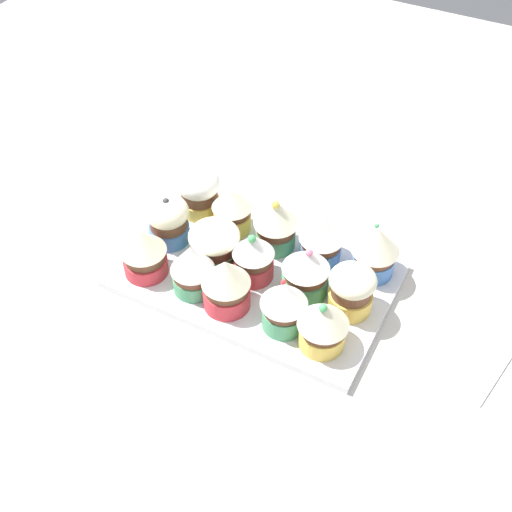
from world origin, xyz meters
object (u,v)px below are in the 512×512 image
cupcake_14 (144,251)px  cupcake_3 (232,209)px  cupcake_2 (275,223)px  cupcake_8 (214,243)px  cupcake_5 (353,287)px  cupcake_7 (252,255)px  cupcake_9 (167,221)px  baking_tray (256,275)px  cupcake_1 (322,238)px  napkin (461,338)px  cupcake_12 (226,283)px  cupcake_4 (199,191)px  cupcake_10 (323,324)px  cupcake_0 (375,250)px  cupcake_6 (305,272)px  cupcake_11 (284,304)px  cupcake_13 (193,268)px

cupcake_14 → cupcake_3: bearing=-115.6°
cupcake_2 → cupcake_14: bearing=44.0°
cupcake_8 → cupcake_14: size_ratio=0.94×
cupcake_5 → cupcake_7: bearing=4.6°
cupcake_7 → cupcake_9: (13.34, -0.43, -0.08)cm
baking_tray → cupcake_1: bearing=-135.1°
cupcake_1 → napkin: 21.61cm
cupcake_5 → cupcake_7: 13.63cm
cupcake_1 → cupcake_12: cupcake_12 is taller
cupcake_4 → cupcake_12: size_ratio=0.94×
cupcake_10 → cupcake_0: bearing=-94.8°
cupcake_6 → cupcake_14: cupcake_6 is taller
cupcake_1 → cupcake_8: cupcake_1 is taller
cupcake_3 → cupcake_12: (-6.27, 12.68, 0.37)cm
cupcake_3 → napkin: cupcake_3 is taller
cupcake_0 → cupcake_6: 9.89cm
cupcake_2 → napkin: cupcake_2 is taller
cupcake_5 → baking_tray: bearing=1.6°
cupcake_5 → cupcake_9: cupcake_9 is taller
cupcake_10 → cupcake_11: bearing=-4.9°
cupcake_2 → cupcake_11: size_ratio=1.06×
cupcake_2 → cupcake_11: (-7.26, 12.09, -0.20)cm
cupcake_9 → cupcake_14: size_ratio=1.02×
cupcake_10 → cupcake_11: (5.31, -0.45, 0.16)cm
cupcake_4 → cupcake_11: bearing=146.3°
cupcake_0 → cupcake_7: cupcake_0 is taller
cupcake_1 → cupcake_10: 14.53cm
cupcake_11 → cupcake_14: bearing=1.0°
cupcake_8 → cupcake_11: (-13.03, 5.68, 0.70)cm
cupcake_0 → cupcake_11: size_ratio=1.03×
cupcake_5 → napkin: (-13.91, -2.24, -4.41)cm
cupcake_6 → cupcake_1: bearing=-84.3°
baking_tray → cupcake_0: size_ratio=4.47×
cupcake_12 → cupcake_6: bearing=-140.0°
cupcake_2 → cupcake_13: (5.63, 12.06, -0.27)cm
cupcake_1 → cupcake_10: (-6.00, 13.23, 0.08)cm
cupcake_6 → cupcake_7: 7.40cm
cupcake_11 → cupcake_5: bearing=-132.6°
cupcake_0 → cupcake_4: (26.59, 0.14, -0.35)cm
cupcake_1 → cupcake_14: 23.44cm
napkin → cupcake_4: bearing=-6.3°
cupcake_3 → cupcake_4: bearing=-10.3°
cupcake_2 → cupcake_10: bearing=135.1°
cupcake_4 → cupcake_14: size_ratio=1.00×
cupcake_10 → cupcake_11: 5.33cm
cupcake_0 → cupcake_9: 28.26cm
cupcake_4 → cupcake_12: cupcake_12 is taller
cupcake_8 → cupcake_1: bearing=-150.1°
cupcake_13 → cupcake_14: bearing=2.9°
baking_tray → napkin: 27.35cm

